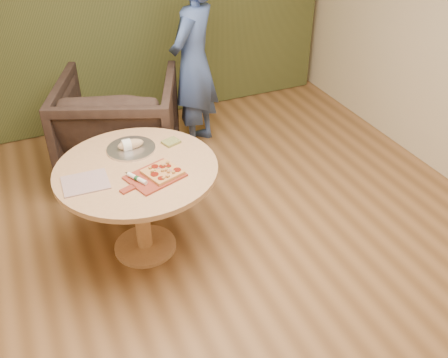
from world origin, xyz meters
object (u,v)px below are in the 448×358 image
pedestal_table (138,184)px  bread_roll (129,145)px  person_standing (193,63)px  armchair (119,122)px  cutlery_roll (137,178)px  serving_tray (131,149)px  pizza_paddle (154,177)px  flatbread_pizza (163,172)px

pedestal_table → bread_roll: bread_roll is taller
person_standing → armchair: bearing=-29.5°
cutlery_roll → serving_tray: (0.07, 0.43, -0.02)m
pizza_paddle → cutlery_roll: 0.12m
pizza_paddle → flatbread_pizza: 0.07m
armchair → bread_roll: bearing=104.9°
serving_tray → bread_roll: 0.04m
flatbread_pizza → cutlery_roll: (-0.18, -0.01, 0.00)m
pedestal_table → bread_roll: (0.02, 0.25, 0.18)m
serving_tray → pizza_paddle: bearing=-84.3°
armchair → person_standing: person_standing is taller
pizza_paddle → bread_roll: bearing=77.8°
pizza_paddle → person_standing: bearing=40.9°
cutlery_roll → pedestal_table: bearing=49.6°
cutlery_roll → flatbread_pizza: bearing=-25.3°
flatbread_pizza → bread_roll: size_ratio=1.45×
serving_tray → flatbread_pizza: bearing=-75.5°
person_standing → serving_tray: bearing=7.0°
pedestal_table → serving_tray: (0.03, 0.25, 0.15)m
person_standing → cutlery_roll: bearing=13.9°
cutlery_roll → bread_roll: (0.06, 0.43, 0.01)m
pizza_paddle → cutlery_roll: cutlery_roll is taller
flatbread_pizza → serving_tray: (-0.11, 0.42, -0.02)m
pizza_paddle → serving_tray: serving_tray is taller
flatbread_pizza → serving_tray: size_ratio=0.79×
bread_roll → armchair: bearing=82.8°
flatbread_pizza → person_standing: bearing=61.9°
pedestal_table → serving_tray: bearing=82.5°
pizza_paddle → serving_tray: bearing=76.6°
pedestal_table → serving_tray: size_ratio=3.22×
flatbread_pizza → person_standing: person_standing is taller
cutlery_roll → person_standing: 1.80m
flatbread_pizza → person_standing: 1.70m
flatbread_pizza → armchair: armchair is taller
pedestal_table → armchair: 1.14m
serving_tray → armchair: (0.10, 0.89, -0.24)m
bread_roll → person_standing: bearing=49.7°
flatbread_pizza → armchair: 1.33m
cutlery_roll → person_standing: (0.98, 1.51, 0.10)m
serving_tray → person_standing: bearing=50.0°
serving_tray → bread_roll: (-0.01, -0.00, 0.04)m
flatbread_pizza → serving_tray: bearing=104.5°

